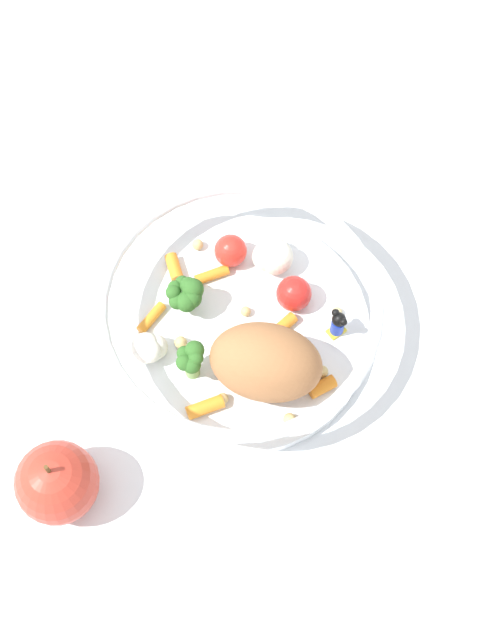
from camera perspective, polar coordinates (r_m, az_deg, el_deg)
ground_plane at (r=0.83m, az=0.48°, el=-0.69°), size 2.40×2.40×0.00m
food_container at (r=0.79m, az=0.25°, el=-0.38°), size 0.26×0.26×0.08m
loose_apple at (r=0.76m, az=-11.78°, el=-10.29°), size 0.07×0.07×0.08m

